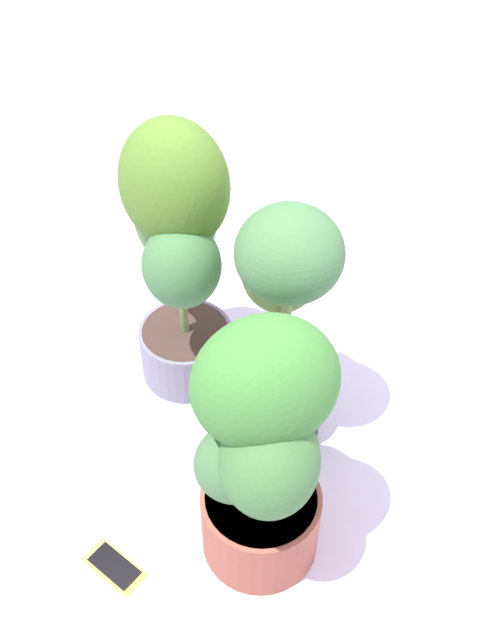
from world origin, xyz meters
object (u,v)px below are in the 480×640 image
potted_plant_center (284,310)px  cell_phone (114,567)px  potted_plant_front_right (261,443)px  potted_plant_front_left (179,246)px

potted_plant_center → cell_phone: (0.23, -0.51, -0.39)m
potted_plant_front_right → cell_phone: size_ratio=4.25×
potted_plant_center → potted_plant_front_right: (0.30, -0.19, -0.02)m
potted_plant_front_left → potted_plant_center: size_ratio=1.13×
potted_plant_front_right → cell_phone: bearing=-101.8°
potted_plant_front_right → potted_plant_front_left: bearing=176.7°
cell_phone → potted_plant_front_left: bearing=-153.9°
potted_plant_front_right → cell_phone: potted_plant_front_right is taller
potted_plant_center → cell_phone: potted_plant_center is taller
potted_plant_front_left → potted_plant_center: bearing=31.4°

